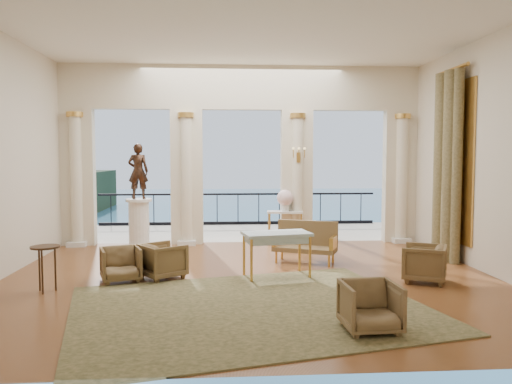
{
  "coord_description": "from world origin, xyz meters",
  "views": [
    {
      "loc": [
        -0.49,
        -8.87,
        2.21
      ],
      "look_at": [
        0.14,
        0.6,
        1.54
      ],
      "focal_mm": 35.0,
      "sensor_mm": 36.0,
      "label": 1
    }
  ],
  "objects": [
    {
      "name": "floor",
      "position": [
        0.0,
        0.0,
        0.0
      ],
      "size": [
        9.0,
        9.0,
        0.0
      ],
      "primitive_type": "plane",
      "color": "#54290F",
      "rests_on": "ground"
    },
    {
      "name": "room_walls",
      "position": [
        0.0,
        -1.12,
        2.88
      ],
      "size": [
        9.0,
        9.0,
        9.0
      ],
      "color": "beige",
      "rests_on": "ground"
    },
    {
      "name": "arcade",
      "position": [
        -0.0,
        3.82,
        2.58
      ],
      "size": [
        9.0,
        0.56,
        4.5
      ],
      "color": "beige",
      "rests_on": "ground"
    },
    {
      "name": "terrace",
      "position": [
        0.0,
        5.8,
        -0.05
      ],
      "size": [
        10.0,
        3.6,
        0.1
      ],
      "primitive_type": "cube",
      "color": "#A99C8B",
      "rests_on": "ground"
    },
    {
      "name": "balustrade",
      "position": [
        0.0,
        7.4,
        0.41
      ],
      "size": [
        9.0,
        0.06,
        1.03
      ],
      "color": "black",
      "rests_on": "terrace"
    },
    {
      "name": "palm_tree",
      "position": [
        2.0,
        6.6,
        4.09
      ],
      "size": [
        2.0,
        2.0,
        4.5
      ],
      "color": "#4C3823",
      "rests_on": "terrace"
    },
    {
      "name": "headland",
      "position": [
        -30.0,
        70.0,
        -3.0
      ],
      "size": [
        22.0,
        18.0,
        6.0
      ],
      "primitive_type": "cube",
      "color": "black",
      "rests_on": "sea"
    },
    {
      "name": "sea",
      "position": [
        0.0,
        60.0,
        -6.0
      ],
      "size": [
        160.0,
        160.0,
        0.0
      ],
      "primitive_type": "plane",
      "color": "teal",
      "rests_on": "ground"
    },
    {
      "name": "curtain",
      "position": [
        4.28,
        1.5,
        2.02
      ],
      "size": [
        0.33,
        1.4,
        4.09
      ],
      "color": "brown",
      "rests_on": "ground"
    },
    {
      "name": "window_frame",
      "position": [
        4.47,
        1.5,
        2.1
      ],
      "size": [
        0.04,
        1.6,
        3.4
      ],
      "primitive_type": "cube",
      "color": "gold",
      "rests_on": "room_walls"
    },
    {
      "name": "wall_sconce",
      "position": [
        1.4,
        3.51,
        2.23
      ],
      "size": [
        0.3,
        0.11,
        0.33
      ],
      "color": "gold",
      "rests_on": "arcade"
    },
    {
      "name": "rug",
      "position": [
        -0.1,
        -1.77,
        0.01
      ],
      "size": [
        5.79,
        4.96,
        0.02
      ],
      "primitive_type": "cube",
      "rotation": [
        0.0,
        0.0,
        0.23
      ],
      "color": "#34381E",
      "rests_on": "ground"
    },
    {
      "name": "armchair_a",
      "position": [
        -2.31,
        -0.0,
        0.34
      ],
      "size": [
        0.83,
        0.8,
        0.68
      ],
      "primitive_type": "imported",
      "rotation": [
        0.0,
        0.0,
        0.33
      ],
      "color": "#47351D",
      "rests_on": "ground"
    },
    {
      "name": "armchair_b",
      "position": [
        1.36,
        -2.8,
        0.35
      ],
      "size": [
        0.71,
        0.67,
        0.7
      ],
      "primitive_type": "imported",
      "rotation": [
        0.0,
        0.0,
        0.05
      ],
      "color": "#47351D",
      "rests_on": "ground"
    },
    {
      "name": "armchair_c",
      "position": [
        3.07,
        -0.36,
        0.36
      ],
      "size": [
        0.91,
        0.93,
        0.73
      ],
      "primitive_type": "imported",
      "rotation": [
        0.0,
        0.0,
        -2.04
      ],
      "color": "#47351D",
      "rests_on": "ground"
    },
    {
      "name": "armchair_d",
      "position": [
        -1.59,
        0.2,
        0.36
      ],
      "size": [
        0.93,
        0.94,
        0.71
      ],
      "primitive_type": "imported",
      "rotation": [
        0.0,
        0.0,
        2.21
      ],
      "color": "#47351D",
      "rests_on": "ground"
    },
    {
      "name": "settee",
      "position": [
        1.25,
        1.44,
        0.43
      ],
      "size": [
        1.41,
        1.02,
        0.86
      ],
      "rotation": [
        0.0,
        0.0,
        -0.41
      ],
      "color": "#47351D",
      "rests_on": "ground"
    },
    {
      "name": "game_table",
      "position": [
        0.49,
        0.15,
        0.74
      ],
      "size": [
        1.32,
        0.88,
        0.83
      ],
      "rotation": [
        0.0,
        0.0,
        0.2
      ],
      "color": "#A6C2D0",
      "rests_on": "ground"
    },
    {
      "name": "pedestal",
      "position": [
        -2.5,
        3.14,
        0.59
      ],
      "size": [
        0.66,
        0.66,
        1.22
      ],
      "color": "silver",
      "rests_on": "ground"
    },
    {
      "name": "statue",
      "position": [
        -2.5,
        3.14,
        1.87
      ],
      "size": [
        0.49,
        0.33,
        1.31
      ],
      "primitive_type": "imported",
      "rotation": [
        0.0,
        0.0,
        3.11
      ],
      "color": "#311F16",
      "rests_on": "pedestal"
    },
    {
      "name": "console_table",
      "position": [
        1.07,
        3.55,
        0.71
      ],
      "size": [
        0.93,
        0.44,
        0.85
      ],
      "rotation": [
        0.0,
        0.0,
        -0.1
      ],
      "color": "silver",
      "rests_on": "ground"
    },
    {
      "name": "urn",
      "position": [
        1.07,
        3.55,
        1.16
      ],
      "size": [
        0.41,
        0.41,
        0.54
      ],
      "color": "silver",
      "rests_on": "console_table"
    },
    {
      "name": "side_table",
      "position": [
        -3.39,
        -0.61,
        0.65
      ],
      "size": [
        0.47,
        0.47,
        0.76
      ],
      "color": "black",
      "rests_on": "ground"
    }
  ]
}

